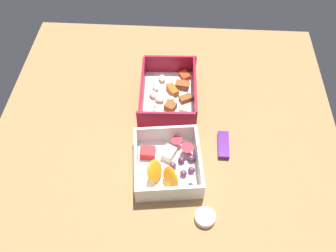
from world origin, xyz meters
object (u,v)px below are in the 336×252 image
(fruit_bowl, at_px, (168,164))
(paper_cup_liner, at_px, (205,217))
(pasta_container, at_px, (169,93))
(candy_bar, at_px, (223,145))

(fruit_bowl, bearing_deg, paper_cup_liner, 35.73)
(pasta_container, distance_m, fruit_bowl, 0.20)
(candy_bar, bearing_deg, pasta_container, -136.81)
(paper_cup_liner, bearing_deg, fruit_bowl, -144.27)
(fruit_bowl, distance_m, paper_cup_liner, 0.14)
(pasta_container, bearing_deg, candy_bar, 40.87)
(fruit_bowl, distance_m, candy_bar, 0.14)
(paper_cup_liner, bearing_deg, pasta_container, -164.33)
(fruit_bowl, height_order, candy_bar, fruit_bowl)
(pasta_container, distance_m, candy_bar, 0.19)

